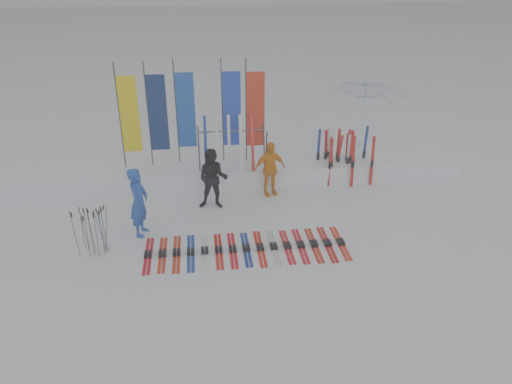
{
  "coord_description": "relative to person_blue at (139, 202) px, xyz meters",
  "views": [
    {
      "loc": [
        -1.17,
        -9.87,
        6.63
      ],
      "look_at": [
        0.2,
        1.6,
        1.0
      ],
      "focal_mm": 35.0,
      "sensor_mm": 36.0,
      "label": 1
    }
  ],
  "objects": [
    {
      "name": "feather_flags",
      "position": [
        1.4,
        3.21,
        1.33
      ],
      "size": [
        4.33,
        0.25,
        3.2
      ],
      "color": "#383A3F",
      "rests_on": "ground"
    },
    {
      "name": "tent_canopy",
      "position": [
        7.25,
        4.68,
        0.43
      ],
      "size": [
        3.45,
        3.49,
        2.68
      ],
      "primitive_type": "imported",
      "rotation": [
        0.0,
        0.0,
        -0.2
      ],
      "color": "white",
      "rests_on": "ground"
    },
    {
      "name": "ski_row",
      "position": [
        2.6,
        -1.09,
        -0.88
      ],
      "size": [
        4.91,
        1.68,
        0.07
      ],
      "color": "red",
      "rests_on": "ground"
    },
    {
      "name": "ski_rack",
      "position": [
        2.56,
        2.65,
        0.47
      ],
      "size": [
        2.04,
        0.8,
        1.23
      ],
      "color": "#383A3F",
      "rests_on": "ground"
    },
    {
      "name": "person_yellow",
      "position": [
        3.6,
        1.9,
        -0.08
      ],
      "size": [
        1.04,
        0.62,
        1.66
      ],
      "primitive_type": "imported",
      "rotation": [
        0.0,
        0.0,
        0.24
      ],
      "color": "orange",
      "rests_on": "ground"
    },
    {
      "name": "snow_bank",
      "position": [
        2.77,
        3.05,
        -0.61
      ],
      "size": [
        14.0,
        1.6,
        0.6
      ],
      "primitive_type": "cube",
      "color": "white",
      "rests_on": "ground"
    },
    {
      "name": "ground",
      "position": [
        2.77,
        -1.55,
        -0.91
      ],
      "size": [
        120.0,
        120.0,
        0.0
      ],
      "primitive_type": "plane",
      "color": "white",
      "rests_on": "ground"
    },
    {
      "name": "upright_skis",
      "position": [
        5.98,
        2.71,
        -0.12
      ],
      "size": [
        1.6,
        1.12,
        1.69
      ],
      "color": "navy",
      "rests_on": "ground"
    },
    {
      "name": "person_black",
      "position": [
        1.92,
        1.26,
        -0.04
      ],
      "size": [
        0.94,
        0.79,
        1.74
      ],
      "primitive_type": "imported",
      "rotation": [
        0.0,
        0.0,
        -0.16
      ],
      "color": "black",
      "rests_on": "ground"
    },
    {
      "name": "pole_cluster",
      "position": [
        -1.02,
        -0.8,
        -0.32
      ],
      "size": [
        0.79,
        0.46,
        1.23
      ],
      "color": "#595B60",
      "rests_on": "ground"
    },
    {
      "name": "person_blue",
      "position": [
        0.0,
        0.0,
        0.0
      ],
      "size": [
        0.56,
        0.74,
        1.83
      ],
      "primitive_type": "imported",
      "rotation": [
        0.0,
        0.0,
        1.36
      ],
      "color": "#1E48AF",
      "rests_on": "ground"
    }
  ]
}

